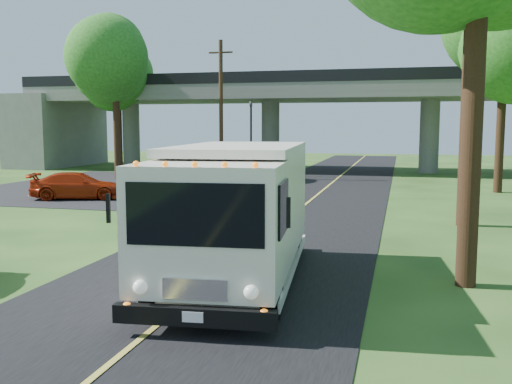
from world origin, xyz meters
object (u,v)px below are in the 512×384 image
(pedestrian, at_px, (205,177))
(utility_pole, at_px, (221,109))
(tree_left_lot, at_px, (116,56))
(red_sedan, at_px, (78,186))
(tree_right_far, at_px, (510,30))
(step_van, at_px, (235,209))
(tree_left_far, at_px, (119,73))
(traffic_signal, at_px, (251,130))

(pedestrian, bearing_deg, utility_pole, -50.18)
(tree_left_lot, xyz_separation_m, red_sedan, (2.92, -9.71, -7.27))
(tree_right_far, height_order, step_van, tree_right_far)
(utility_pole, bearing_deg, tree_right_far, -14.00)
(tree_left_far, bearing_deg, red_sedan, -69.36)
(utility_pole, xyz_separation_m, step_van, (8.03, -24.00, -2.93))
(step_van, bearing_deg, utility_pole, 103.02)
(tree_left_far, height_order, step_van, tree_left_far)
(tree_right_far, relative_size, step_van, 1.46)
(tree_right_far, xyz_separation_m, tree_left_lot, (-23.00, 2.00, -0.40))
(tree_left_lot, xyz_separation_m, pedestrian, (8.16, -6.36, -7.01))
(tree_right_far, height_order, tree_left_lot, tree_right_far)
(traffic_signal, xyz_separation_m, pedestrian, (0.37, -10.52, -2.31))
(tree_right_far, bearing_deg, utility_pole, 166.00)
(traffic_signal, xyz_separation_m, tree_left_lot, (-7.79, -4.16, 4.70))
(step_van, bearing_deg, tree_left_far, 116.41)
(red_sedan, bearing_deg, pedestrian, -76.41)
(traffic_signal, height_order, tree_left_lot, tree_left_lot)
(tree_right_far, relative_size, tree_left_far, 1.11)
(tree_right_far, distance_m, tree_left_far, 27.22)
(tree_left_lot, height_order, tree_left_far, tree_left_lot)
(traffic_signal, bearing_deg, pedestrian, -88.01)
(tree_left_lot, relative_size, red_sedan, 2.39)
(traffic_signal, bearing_deg, utility_pole, -126.87)
(traffic_signal, distance_m, tree_right_far, 17.18)
(traffic_signal, relative_size, step_van, 0.69)
(tree_right_far, xyz_separation_m, red_sedan, (-20.08, -7.71, -7.67))
(traffic_signal, height_order, tree_left_far, tree_left_far)
(red_sedan, bearing_deg, step_van, -155.79)
(traffic_signal, relative_size, tree_left_lot, 0.50)
(tree_left_lot, distance_m, red_sedan, 12.48)
(utility_pole, relative_size, red_sedan, 2.05)
(tree_left_far, bearing_deg, tree_right_far, -17.10)
(pedestrian, bearing_deg, tree_left_lot, -10.45)
(pedestrian, bearing_deg, step_van, 139.19)
(tree_right_far, bearing_deg, tree_left_far, 162.90)
(traffic_signal, relative_size, utility_pole, 0.58)
(tree_right_far, distance_m, red_sedan, 22.84)
(red_sedan, bearing_deg, utility_pole, -34.91)
(utility_pole, bearing_deg, tree_left_lot, -161.03)
(traffic_signal, distance_m, step_van, 26.85)
(tree_right_far, height_order, red_sedan, tree_right_far)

